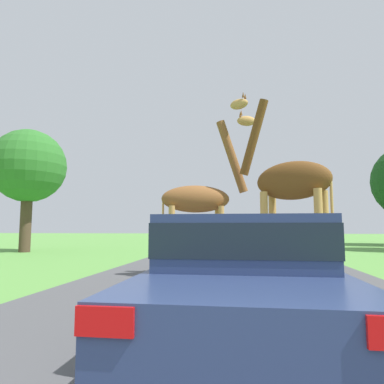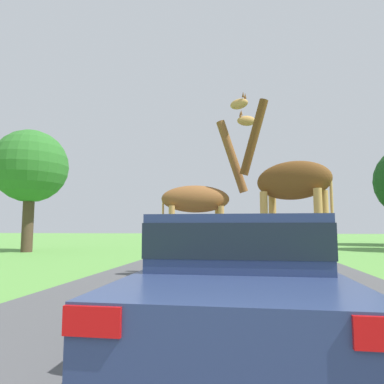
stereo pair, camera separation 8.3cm
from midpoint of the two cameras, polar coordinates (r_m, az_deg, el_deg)
name	(u,v)px [view 2 (the right image)]	position (r m, az deg, el deg)	size (l,w,h in m)	color
road	(240,244)	(29.77, 8.03, -8.50)	(7.87, 120.00, 0.00)	#4C4C4F
giraffe_near_road	(200,199)	(9.75, 1.65, -1.18)	(2.80, 1.16, 4.80)	tan
giraffe_companion	(289,187)	(9.16, 16.12, 0.75)	(2.67, 1.65, 5.21)	tan
car_lead_maroon	(238,280)	(3.86, 8.33, -14.24)	(1.77, 4.14, 1.46)	navy
car_queue_right	(218,240)	(17.32, 4.44, -8.02)	(1.97, 4.39, 1.34)	silver
car_queue_left	(263,237)	(24.53, 11.79, -7.36)	(1.86, 4.42, 1.30)	#561914
tree_far_right	(31,167)	(21.56, -25.21, 3.78)	(4.12, 4.12, 6.90)	#4C3828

